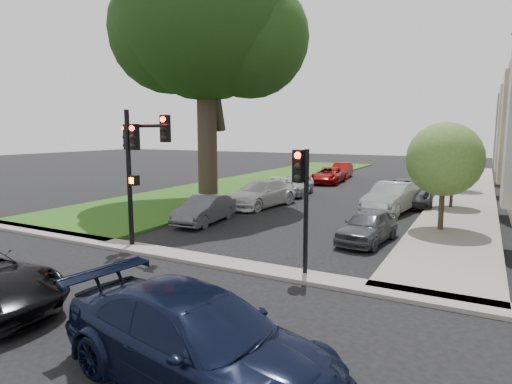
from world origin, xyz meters
The scene contains 20 objects.
ground centered at (0.00, 0.00, 0.00)m, with size 140.00×140.00×0.00m, color black.
grass_strip centered at (-9.00, 24.00, 0.06)m, with size 8.00×44.00×0.12m, color #2B5910.
sidewalk_right centered at (6.75, 24.00, 0.06)m, with size 3.50×44.00×0.12m, color gray.
sidewalk_cross centered at (0.00, 2.00, 0.06)m, with size 60.00×1.00×0.12m, color gray.
eucalyptus centered at (-7.15, 12.02, 11.18)m, with size 11.55×10.48×16.37m.
small_tree_a centered at (6.20, 10.35, 3.14)m, with size 3.15×3.15×4.72m.
small_tree_b centered at (6.20, 16.62, 2.45)m, with size 2.45×2.45×3.68m.
small_tree_c centered at (6.20, 24.30, 2.53)m, with size 2.54×2.54×3.81m.
traffic_signal_main centered at (-3.40, 2.23, 3.52)m, with size 2.50×0.72×5.10m.
traffic_signal_secondary centered at (3.03, 2.19, 2.66)m, with size 0.50×0.41×3.82m.
car_cross_far centered at (3.60, -3.84, 0.81)m, with size 2.27×5.58×1.62m, color black.
car_parked_0 centered at (3.85, 7.09, 0.65)m, with size 1.53×3.80×1.30m, color #3F4247.
car_parked_1 centered at (3.47, 13.87, 0.80)m, with size 1.70×4.88×1.61m, color #999BA0.
car_parked_2 centered at (3.77, 17.00, 0.75)m, with size 2.48×5.39×1.50m, color #3F4247.
car_parked_4 centered at (3.41, 29.67, 0.64)m, with size 1.80×4.43×1.28m, color black.
car_parked_5 centered at (-3.81, 6.98, 0.66)m, with size 1.40×4.00×1.32m, color #3F4247.
car_parked_6 centered at (-3.56, 12.27, 0.76)m, with size 2.14×5.25×1.52m, color silver.
car_parked_7 centered at (-3.52, 17.40, 0.75)m, with size 1.78×4.41×1.50m, color #999BA0.
car_parked_8 centered at (-3.73, 24.76, 0.67)m, with size 2.22×4.82×1.34m, color maroon.
car_parked_9 centered at (-3.98, 29.41, 0.71)m, with size 1.50×4.29×1.41m, color maroon.
Camera 1 is at (7.69, -9.39, 4.33)m, focal length 30.00 mm.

